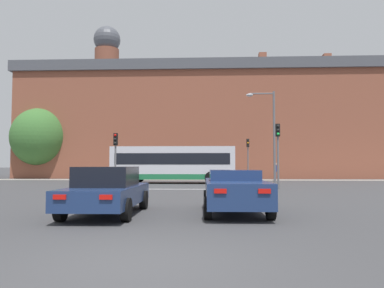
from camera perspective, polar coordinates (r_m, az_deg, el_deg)
The scene contains 15 objects.
ground_plane at distance 6.08m, azimuth -7.79°, elevation -17.65°, with size 400.00×400.00×0.00m, color #3D3D3F.
stop_line_strip at distance 23.50m, azimuth 0.04°, elevation -6.90°, with size 7.89×0.30×0.01m, color silver.
far_pavement at distance 38.02m, azimuth 1.03°, elevation -5.48°, with size 68.77×2.50×0.01m, color gray.
brick_civic_building at distance 48.84m, azimuth 0.61°, elevation 2.99°, with size 41.98×16.23×20.01m.
car_saloon_left at distance 11.85m, azimuth -12.78°, elevation -6.90°, with size 2.04×4.69×1.46m.
car_roadster_right at distance 11.95m, azimuth 6.54°, elevation -7.08°, with size 2.02×4.53×1.36m.
bus_crossing_lead at distance 30.96m, azimuth -2.86°, elevation -3.03°, with size 10.04×2.72×3.00m.
traffic_light_far_right at distance 37.16m, azimuth 8.52°, elevation -1.26°, with size 0.26×0.31×4.09m.
traffic_light_near_left at distance 25.09m, azimuth -11.59°, elevation -1.00°, with size 0.26×0.31×3.61m.
traffic_light_near_right at distance 24.17m, azimuth 12.97°, elevation -0.15°, with size 0.26×0.31×4.12m.
street_lamp_junction at distance 27.48m, azimuth 11.67°, elevation 2.45°, with size 2.08×0.36×6.83m.
pedestrian_waiting at distance 38.12m, azimuth 12.60°, elevation -3.87°, with size 0.25×0.42×1.74m.
pedestrian_walking_east at distance 37.18m, azimuth 2.65°, elevation -4.11°, with size 0.46×0.37×1.59m.
pedestrian_walking_west at distance 38.30m, azimuth 2.78°, elevation -3.97°, with size 0.44×0.43×1.71m.
tree_by_building at distance 45.73m, azimuth -22.27°, elevation 0.99°, with size 6.21×6.21×7.94m.
Camera 1 is at (1.05, -5.80, 1.52)m, focal length 35.00 mm.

